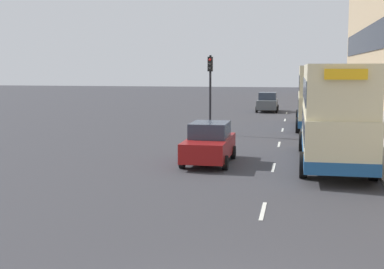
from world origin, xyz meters
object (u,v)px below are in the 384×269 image
(car_0, at_px, (209,143))
(car_1, at_px, (267,102))
(double_decker_bus_near, at_px, (334,112))
(double_decker_bus_ahead, at_px, (317,95))
(traffic_light_far_kerb, at_px, (210,82))

(car_0, bearing_deg, car_1, -91.94)
(double_decker_bus_near, relative_size, car_0, 2.31)
(car_0, bearing_deg, double_decker_bus_ahead, -108.70)
(traffic_light_far_kerb, bearing_deg, car_1, 82.26)
(double_decker_bus_ahead, height_order, car_1, double_decker_bus_ahead)
(double_decker_bus_near, xyz_separation_m, traffic_light_far_kerb, (-6.88, 9.23, 1.04))
(double_decker_bus_near, xyz_separation_m, car_0, (-5.30, -0.73, -1.40))
(double_decker_bus_ahead, relative_size, car_1, 2.40)
(traffic_light_far_kerb, bearing_deg, double_decker_bus_near, -53.33)
(car_1, relative_size, traffic_light_far_kerb, 0.86)
(traffic_light_far_kerb, bearing_deg, car_0, -81.02)
(car_1, distance_m, traffic_light_far_kerb, 19.07)
(car_1, bearing_deg, car_0, 88.06)
(double_decker_bus_ahead, height_order, car_0, double_decker_bus_ahead)
(double_decker_bus_near, xyz_separation_m, car_1, (-4.33, 27.98, -1.38))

